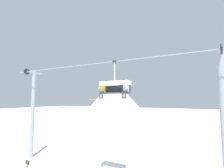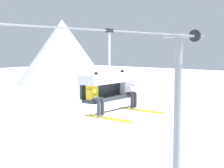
% 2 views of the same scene
% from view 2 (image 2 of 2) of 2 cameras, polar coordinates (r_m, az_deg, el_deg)
% --- Properties ---
extents(mountain_peak_central, '(18.47, 18.47, 13.02)m').
position_cam_2_polar(mountain_peak_central, '(71.01, -8.29, 5.32)').
color(mountain_peak_central, white).
rests_on(mountain_peak_central, ground_plane).
extents(lift_tower_far, '(0.36, 1.88, 8.24)m').
position_cam_2_polar(lift_tower_far, '(16.78, 10.88, -4.81)').
color(lift_tower_far, gray).
rests_on(lift_tower_far, ground_plane).
extents(lift_cable, '(17.34, 0.05, 0.05)m').
position_cam_2_polar(lift_cable, '(9.77, -6.11, 9.14)').
color(lift_cable, gray).
extents(chairlift_chair, '(2.11, 0.74, 2.55)m').
position_cam_2_polar(chairlift_chair, '(10.98, -0.75, 0.32)').
color(chairlift_chair, '#33383D').
extents(skier_yellow, '(0.48, 1.70, 1.34)m').
position_cam_2_polar(skier_yellow, '(10.24, -2.81, -1.67)').
color(skier_yellow, yellow).
extents(skier_white, '(0.48, 1.70, 1.34)m').
position_cam_2_polar(skier_white, '(11.55, 2.73, -0.79)').
color(skier_white, silver).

